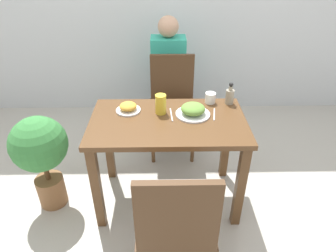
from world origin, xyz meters
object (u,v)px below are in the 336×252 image
object	(u,v)px
chair_far	(172,100)
chair_near	(176,223)
food_plate	(193,110)
juice_glass	(161,104)
side_plate	(128,108)
sauce_bottle	(230,96)
drink_cup	(210,98)
person_figure	(168,75)
potted_plant_left	(41,151)

from	to	relation	value
chair_far	chair_near	bearing A→B (deg)	-90.89
food_plate	juice_glass	world-z (taller)	juice_glass
side_plate	sauce_bottle	distance (m)	0.75
drink_cup	juice_glass	xyz separation A→B (m)	(-0.37, -0.15, 0.03)
chair_far	person_figure	distance (m)	0.42
chair_near	chair_far	distance (m)	1.40
side_plate	juice_glass	bearing A→B (deg)	-7.47
chair_far	potted_plant_left	xyz separation A→B (m)	(-0.95, -0.75, -0.01)
juice_glass	person_figure	world-z (taller)	person_figure
juice_glass	chair_far	bearing A→B (deg)	80.66
food_plate	drink_cup	world-z (taller)	food_plate
food_plate	person_figure	xyz separation A→B (m)	(-0.15, 1.05, -0.18)
food_plate	person_figure	world-z (taller)	person_figure
sauce_bottle	chair_far	bearing A→B (deg)	130.56
food_plate	side_plate	distance (m)	0.46
potted_plant_left	side_plate	bearing A→B (deg)	15.27
chair_near	drink_cup	bearing A→B (deg)	-107.14
chair_near	drink_cup	distance (m)	1.02
chair_far	side_plate	world-z (taller)	chair_far
sauce_bottle	food_plate	bearing A→B (deg)	-149.89
chair_near	chair_far	world-z (taller)	same
juice_glass	sauce_bottle	world-z (taller)	sauce_bottle
side_plate	chair_far	bearing A→B (deg)	60.20
chair_near	side_plate	size ratio (longest dim) A/B	5.12
chair_far	drink_cup	size ratio (longest dim) A/B	11.50
potted_plant_left	sauce_bottle	bearing A→B (deg)	11.32
food_plate	potted_plant_left	size ratio (longest dim) A/B	0.32
drink_cup	food_plate	bearing A→B (deg)	-128.59
chair_far	side_plate	distance (m)	0.71
juice_glass	food_plate	bearing A→B (deg)	-8.01
chair_near	juice_glass	world-z (taller)	chair_near
juice_glass	potted_plant_left	xyz separation A→B (m)	(-0.85, -0.14, -0.29)
food_plate	drink_cup	size ratio (longest dim) A/B	3.07
juice_glass	side_plate	bearing A→B (deg)	172.53
drink_cup	potted_plant_left	world-z (taller)	drink_cup
chair_near	potted_plant_left	world-z (taller)	chair_near
chair_near	juice_glass	xyz separation A→B (m)	(-0.08, 0.79, 0.28)
chair_near	person_figure	xyz separation A→B (m)	(-0.01, 1.81, 0.07)
food_plate	side_plate	size ratio (longest dim) A/B	1.37
drink_cup	potted_plant_left	xyz separation A→B (m)	(-1.22, -0.29, -0.26)
drink_cup	potted_plant_left	size ratio (longest dim) A/B	0.10
person_figure	chair_near	bearing A→B (deg)	-89.74
chair_far	food_plate	xyz separation A→B (m)	(0.12, -0.64, 0.25)
food_plate	juice_glass	distance (m)	0.23
chair_far	potted_plant_left	distance (m)	1.21
drink_cup	chair_near	bearing A→B (deg)	-107.14
potted_plant_left	juice_glass	bearing A→B (deg)	9.24
side_plate	person_figure	world-z (taller)	person_figure
side_plate	sauce_bottle	size ratio (longest dim) A/B	1.04
drink_cup	sauce_bottle	distance (m)	0.14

